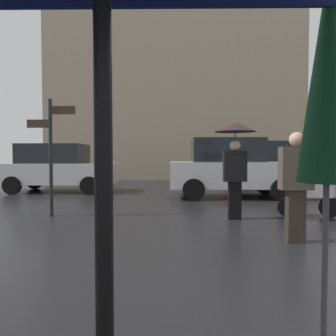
% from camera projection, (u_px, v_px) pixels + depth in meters
% --- Properties ---
extents(ground_plane, '(60.00, 60.00, 0.00)m').
position_uv_depth(ground_plane, '(187.00, 319.00, 2.56)').
color(ground_plane, black).
extents(folded_patio_umbrella_far, '(0.44, 0.44, 2.59)m').
position_uv_depth(folded_patio_umbrella_far, '(328.00, 85.00, 1.84)').
color(folded_patio_umbrella_far, black).
rests_on(folded_patio_umbrella_far, ground).
extents(pedestrian_with_umbrella, '(0.89, 0.89, 2.08)m').
position_uv_depth(pedestrian_with_umbrella, '(235.00, 148.00, 6.57)').
color(pedestrian_with_umbrella, black).
rests_on(pedestrian_with_umbrella, ground).
extents(pedestrian_with_bag, '(0.53, 0.24, 1.73)m').
position_uv_depth(pedestrian_with_bag, '(297.00, 180.00, 4.81)').
color(pedestrian_with_bag, '#2A241E').
rests_on(pedestrian_with_bag, ground).
extents(parked_scooter, '(1.37, 0.32, 1.23)m').
position_uv_depth(parked_scooter, '(307.00, 192.00, 6.79)').
color(parked_scooter, black).
rests_on(parked_scooter, ground).
extents(parked_car_left, '(4.07, 1.85, 1.93)m').
position_uv_depth(parked_car_left, '(230.00, 168.00, 10.08)').
color(parked_car_left, silver).
rests_on(parked_car_left, ground).
extents(parked_car_right, '(4.21, 1.99, 1.81)m').
position_uv_depth(parked_car_right, '(58.00, 167.00, 11.70)').
color(parked_car_right, silver).
rests_on(parked_car_right, ground).
extents(parked_car_distant, '(4.17, 2.00, 1.97)m').
position_uv_depth(parked_car_distant, '(273.00, 165.00, 13.00)').
color(parked_car_distant, '#590C0F').
rests_on(parked_car_distant, ground).
extents(street_signpost, '(1.08, 0.08, 2.63)m').
position_uv_depth(street_signpost, '(51.00, 145.00, 6.88)').
color(street_signpost, black).
rests_on(street_signpost, ground).
extents(building_block, '(14.74, 2.48, 17.98)m').
position_uv_depth(building_block, '(174.00, 26.00, 18.09)').
color(building_block, gray).
rests_on(building_block, ground).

